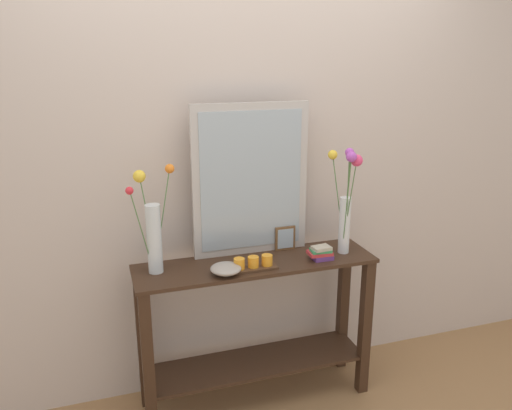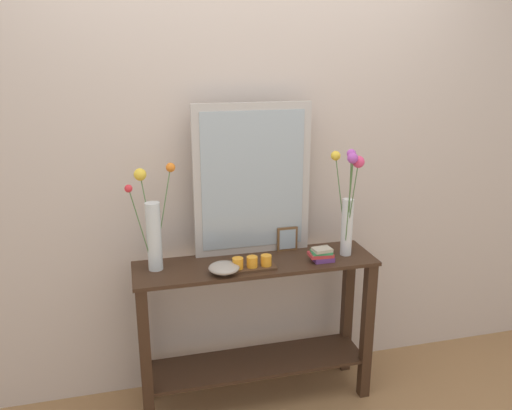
# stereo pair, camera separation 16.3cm
# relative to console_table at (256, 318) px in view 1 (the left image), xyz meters

# --- Properties ---
(ground_plane) EXTENTS (7.00, 6.00, 0.02)m
(ground_plane) POSITION_rel_console_table_xyz_m (0.00, 0.00, -0.51)
(ground_plane) COLOR #997047
(wall_back) EXTENTS (6.40, 0.08, 2.70)m
(wall_back) POSITION_rel_console_table_xyz_m (0.00, 0.29, 0.85)
(wall_back) COLOR beige
(wall_back) RESTS_ON ground
(console_table) EXTENTS (1.27, 0.34, 0.83)m
(console_table) POSITION_rel_console_table_xyz_m (0.00, 0.00, 0.00)
(console_table) COLOR #382316
(console_table) RESTS_ON ground
(mirror_leaning) EXTENTS (0.63, 0.03, 0.81)m
(mirror_leaning) POSITION_rel_console_table_xyz_m (0.02, 0.14, 0.74)
(mirror_leaning) COLOR #B7B2AD
(mirror_leaning) RESTS_ON console_table
(tall_vase_left) EXTENTS (0.25, 0.19, 0.53)m
(tall_vase_left) POSITION_rel_console_table_xyz_m (-0.52, 0.04, 0.56)
(tall_vase_left) COLOR silver
(tall_vase_left) RESTS_ON console_table
(vase_right) EXTENTS (0.11, 0.23, 0.59)m
(vase_right) POSITION_rel_console_table_xyz_m (0.49, -0.04, 0.63)
(vase_right) COLOR silver
(vase_right) RESTS_ON console_table
(candle_tray) EXTENTS (0.24, 0.09, 0.07)m
(candle_tray) POSITION_rel_console_table_xyz_m (-0.04, -0.08, 0.36)
(candle_tray) COLOR #472D1C
(candle_tray) RESTS_ON console_table
(picture_frame_small) EXTENTS (0.12, 0.01, 0.13)m
(picture_frame_small) POSITION_rel_console_table_xyz_m (0.21, 0.12, 0.40)
(picture_frame_small) COLOR brown
(picture_frame_small) RESTS_ON console_table
(decorative_bowl) EXTENTS (0.16, 0.16, 0.05)m
(decorative_bowl) POSITION_rel_console_table_xyz_m (-0.19, -0.10, 0.36)
(decorative_bowl) COLOR #9E9389
(decorative_bowl) RESTS_ON console_table
(book_stack) EXTENTS (0.13, 0.10, 0.08)m
(book_stack) POSITION_rel_console_table_xyz_m (0.34, -0.07, 0.37)
(book_stack) COLOR #663884
(book_stack) RESTS_ON console_table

